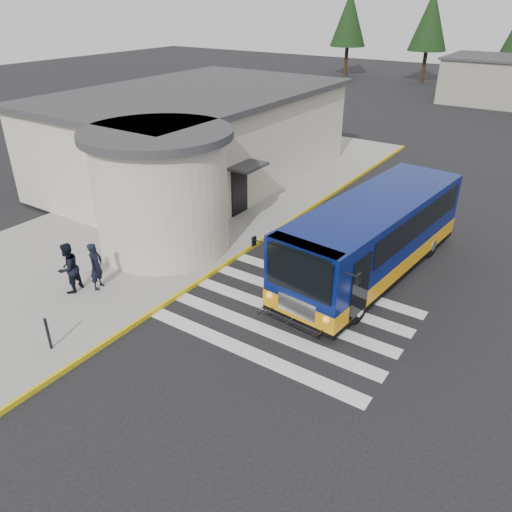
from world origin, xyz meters
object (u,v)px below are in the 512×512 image
Objects in this scene: pedestrian_b at (68,268)px; bollard at (48,334)px; pedestrian_a at (96,266)px; transit_bus at (372,240)px.

bollard is (2.15, -2.44, -0.39)m from pedestrian_b.
bollard is (1.54, -3.11, -0.34)m from pedestrian_a.
transit_bus is 11.38m from bollard.
transit_bus reaches higher than pedestrian_b.
transit_bus reaches higher than bollard.
transit_bus is 10.06× the size of bollard.
bollard is at bearing -115.84° from transit_bus.
transit_bus is at bearing -69.40° from pedestrian_a.
pedestrian_b reaches higher than pedestrian_a.
pedestrian_a is at bearing 116.31° from bollard.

